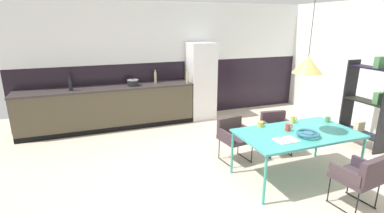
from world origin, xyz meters
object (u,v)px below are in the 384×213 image
(pendant_lamp_over_table_near, at_px, (308,65))
(open_book, at_px, (286,140))
(dining_table, at_px, (298,135))
(fruit_bowl, at_px, (308,134))
(armchair_near_window, at_px, (234,133))
(mug_wide_latte, at_px, (328,119))
(refrigerator_column, at_px, (201,81))
(cooking_pot, at_px, (133,83))
(armchair_facing_counter, at_px, (362,174))
(mug_short_terracotta, at_px, (293,120))
(mug_white_ceramic, at_px, (260,124))
(bottle_spice_small, at_px, (70,84))
(bottle_oil_tall, at_px, (155,77))
(armchair_corner_seat, at_px, (276,126))
(mug_tall_blue, at_px, (288,127))
(open_shelf_unit, at_px, (368,102))
(bottle_vinegar_dark, at_px, (187,77))

(pendant_lamp_over_table_near, bearing_deg, open_book, -157.91)
(dining_table, distance_m, fruit_bowl, 0.20)
(armchair_near_window, height_order, mug_wide_latte, mug_wide_latte)
(refrigerator_column, distance_m, cooking_pot, 1.63)
(armchair_facing_counter, height_order, mug_short_terracotta, mug_short_terracotta)
(fruit_bowl, distance_m, mug_white_ceramic, 0.70)
(dining_table, xyz_separation_m, pendant_lamp_over_table_near, (-0.00, -0.05, 1.03))
(mug_wide_latte, relative_size, bottle_spice_small, 0.35)
(refrigerator_column, relative_size, bottle_spice_small, 5.60)
(mug_white_ceramic, relative_size, pendant_lamp_over_table_near, 0.12)
(refrigerator_column, bearing_deg, open_book, -92.06)
(dining_table, height_order, pendant_lamp_over_table_near, pendant_lamp_over_table_near)
(open_book, height_order, pendant_lamp_over_table_near, pendant_lamp_over_table_near)
(mug_short_terracotta, xyz_separation_m, bottle_oil_tall, (-1.52, 2.90, 0.27))
(open_book, bearing_deg, bottle_oil_tall, 105.50)
(armchair_corner_seat, relative_size, armchair_near_window, 1.01)
(armchair_corner_seat, relative_size, mug_tall_blue, 5.92)
(armchair_corner_seat, bearing_deg, mug_tall_blue, 71.99)
(mug_wide_latte, bearing_deg, dining_table, -164.76)
(dining_table, xyz_separation_m, mug_wide_latte, (0.75, 0.20, 0.09))
(refrigerator_column, relative_size, fruit_bowl, 5.74)
(dining_table, distance_m, bottle_spice_small, 4.40)
(mug_tall_blue, xyz_separation_m, pendant_lamp_over_table_near, (0.09, -0.15, 0.93))
(armchair_facing_counter, relative_size, fruit_bowl, 2.32)
(armchair_near_window, height_order, bottle_oil_tall, bottle_oil_tall)
(mug_wide_latte, xyz_separation_m, mug_tall_blue, (-0.84, -0.10, 0.01))
(mug_tall_blue, distance_m, mug_white_ceramic, 0.40)
(mug_wide_latte, bearing_deg, open_shelf_unit, 13.68)
(armchair_facing_counter, distance_m, fruit_bowl, 0.81)
(refrigerator_column, relative_size, pendant_lamp_over_table_near, 1.69)
(refrigerator_column, bearing_deg, mug_wide_latte, -71.70)
(mug_wide_latte, height_order, bottle_oil_tall, bottle_oil_tall)
(mug_wide_latte, distance_m, open_shelf_unit, 1.27)
(open_book, height_order, mug_white_ceramic, mug_white_ceramic)
(armchair_facing_counter, xyz_separation_m, cooking_pot, (-2.08, 4.03, 0.51))
(dining_table, bearing_deg, armchair_near_window, 124.00)
(armchair_facing_counter, distance_m, armchair_near_window, 1.94)
(refrigerator_column, distance_m, armchair_corner_seat, 2.40)
(armchair_near_window, bearing_deg, bottle_oil_tall, -80.31)
(armchair_near_window, relative_size, bottle_vinegar_dark, 2.25)
(armchair_corner_seat, relative_size, cooking_pot, 2.95)
(cooking_pot, bearing_deg, dining_table, -59.33)
(armchair_facing_counter, height_order, fruit_bowl, fruit_bowl)
(pendant_lamp_over_table_near, bearing_deg, bottle_oil_tall, 111.56)
(armchair_near_window, height_order, bottle_spice_small, bottle_spice_small)
(mug_wide_latte, height_order, mug_white_ceramic, mug_wide_latte)
(armchair_corner_seat, xyz_separation_m, bottle_spice_small, (-3.39, 2.23, 0.57))
(dining_table, xyz_separation_m, bottle_vinegar_dark, (-0.64, 2.97, 0.38))
(open_shelf_unit, bearing_deg, open_book, -73.48)
(armchair_facing_counter, height_order, open_book, open_book)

